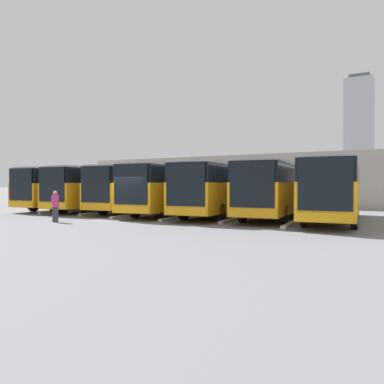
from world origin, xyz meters
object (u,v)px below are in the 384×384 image
Objects in this scene: bus_2 at (223,188)px; pedestrian at (55,205)px; bus_0 at (334,188)px; bus_5 at (105,187)px; bus_1 at (276,188)px; bus_3 at (177,188)px; bus_4 at (144,187)px; bus_6 at (76,187)px.

pedestrian is (6.40, 8.07, -0.94)m from bus_2.
bus_0 is 17.34m from bus_5.
bus_2 reaches higher than pedestrian.
bus_1 and bus_3 have the same top height.
bus_4 is at bearing -6.61° from bus_1.
bus_4 is 1.00× the size of bus_6.
bus_3 and bus_6 have the same top height.
bus_5 is 6.72× the size of pedestrian.
bus_2 and bus_4 have the same top height.
bus_4 is (3.47, -0.88, 0.00)m from bus_3.
bus_5 is at bearing -8.46° from bus_3.
bus_2 and bus_5 have the same top height.
bus_6 is at bearing -3.05° from bus_4.
bus_3 is (6.93, 0.51, 0.00)m from bus_1.
bus_3 is at bearing -2.73° from bus_2.
bus_0 is 1.00× the size of bus_2.
pedestrian is (2.94, 7.96, -0.94)m from bus_3.
bus_2 is (6.93, -0.31, 0.00)m from bus_0.
bus_4 is at bearing 99.53° from pedestrian.
bus_1 is 1.00× the size of bus_3.
bus_2 is at bearing 173.03° from bus_6.
bus_1 is 1.00× the size of bus_6.
bus_6 is at bearing 136.88° from pedestrian.
bus_5 is (13.86, 0.03, 0.00)m from bus_1.
bus_0 is at bearing 174.35° from bus_3.
bus_2 is 1.00× the size of bus_6.
bus_3 is at bearing 171.62° from bus_6.
bus_3 is (10.40, -0.20, 0.00)m from bus_0.
bus_0 is 3.54m from bus_1.
bus_4 is at bearing -18.77° from bus_3.
pedestrian is at bearing 47.00° from bus_2.
bus_6 is at bearing -6.97° from bus_2.
bus_5 is at bearing 121.46° from pedestrian.
bus_6 is (10.40, -0.69, 0.00)m from bus_3.
bus_2 and bus_6 have the same top height.
bus_6 is at bearing -8.38° from bus_3.
pedestrian is at bearing 65.17° from bus_3.
bus_6 is 11.46m from pedestrian.
bus_1 is at bearing -178.08° from bus_2.
bus_4 is at bearing -8.99° from bus_0.
bus_3 is at bearing 75.86° from pedestrian.
bus_0 is 1.00× the size of bus_1.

